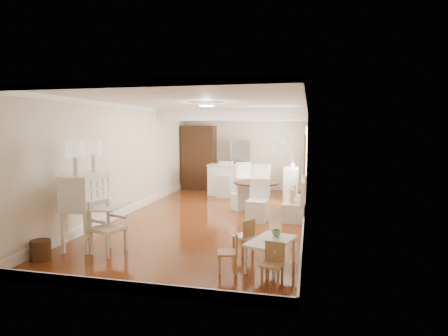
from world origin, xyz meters
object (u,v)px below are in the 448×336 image
at_px(secretary_bureau, 87,210).
at_px(breakfast_counter, 239,180).
at_px(slip_chair_far, 241,194).
at_px(bar_stool_left, 224,179).
at_px(fridge, 250,166).
at_px(wicker_basket, 41,250).
at_px(kids_chair_b, 243,236).
at_px(kids_chair_c, 272,264).
at_px(kids_chair_a, 228,252).
at_px(kids_table, 271,254).
at_px(pantry_cabinet, 199,158).
at_px(bar_stool_right, 244,182).
at_px(sideboard, 291,182).
at_px(gustavian_armchair, 108,228).
at_px(slip_chair_near, 257,201).
at_px(dining_table, 256,197).

height_order(secretary_bureau, breakfast_counter, secretary_bureau).
height_order(slip_chair_far, bar_stool_left, bar_stool_left).
relative_size(secretary_bureau, slip_chair_far, 1.58).
bearing_deg(fridge, wicker_basket, -106.69).
distance_m(kids_chair_b, kids_chair_c, 1.39).
bearing_deg(fridge, kids_chair_a, -83.62).
height_order(kids_chair_c, bar_stool_left, bar_stool_left).
bearing_deg(fridge, kids_table, -78.57).
bearing_deg(fridge, pantry_cabinet, 179.10).
height_order(secretary_bureau, bar_stool_right, secretary_bureau).
relative_size(wicker_basket, kids_chair_a, 0.52).
bearing_deg(sideboard, kids_chair_c, -91.29).
relative_size(kids_table, kids_chair_b, 1.45).
bearing_deg(gustavian_armchair, breakfast_counter, 7.26).
relative_size(kids_table, slip_chair_far, 1.06).
relative_size(slip_chair_near, bar_stool_right, 0.86).
xyz_separation_m(breakfast_counter, bar_stool_right, (0.30, -0.78, 0.07)).
bearing_deg(slip_chair_far, dining_table, 113.97).
height_order(slip_chair_near, breakfast_counter, breakfast_counter).
relative_size(secretary_bureau, kids_chair_c, 2.28).
distance_m(kids_chair_b, slip_chair_far, 3.60).
xyz_separation_m(kids_chair_a, pantry_cabinet, (-2.75, 7.64, 0.83)).
bearing_deg(fridge, kids_chair_c, -78.85).
relative_size(wicker_basket, fridge, 0.18).
bearing_deg(slip_chair_near, gustavian_armchair, -121.55).
height_order(kids_table, pantry_cabinet, pantry_cabinet).
height_order(dining_table, fridge, fridge).
relative_size(kids_table, slip_chair_near, 0.92).
bearing_deg(breakfast_counter, wicker_basket, -107.59).
xyz_separation_m(secretary_bureau, sideboard, (3.47, 5.92, -0.19)).
relative_size(secretary_bureau, sideboard, 1.33).
bearing_deg(kids_chair_a, bar_stool_right, 173.44).
bearing_deg(kids_chair_b, breakfast_counter, -138.52).
bearing_deg(kids_chair_a, breakfast_counter, 175.19).
xyz_separation_m(secretary_bureau, kids_chair_a, (2.85, -0.72, -0.36)).
bearing_deg(wicker_basket, pantry_cabinet, 86.86).
bearing_deg(bar_stool_left, fridge, 69.90).
height_order(dining_table, slip_chair_near, slip_chair_near).
relative_size(kids_chair_b, slip_chair_far, 0.73).
relative_size(bar_stool_right, pantry_cabinet, 0.51).
height_order(gustavian_armchair, slip_chair_far, gustavian_armchair).
height_order(slip_chair_near, slip_chair_far, slip_chair_near).
bearing_deg(slip_chair_near, kids_chair_b, -81.84).
height_order(wicker_basket, kids_chair_b, kids_chair_b).
xyz_separation_m(kids_chair_b, bar_stool_left, (-1.56, 5.29, 0.26)).
relative_size(slip_chair_near, breakfast_counter, 0.49).
height_order(kids_table, slip_chair_far, slip_chair_far).
height_order(kids_chair_a, kids_chair_c, kids_chair_a).
relative_size(kids_table, breakfast_counter, 0.45).
xyz_separation_m(gustavian_armchair, sideboard, (2.86, 6.23, 0.03)).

